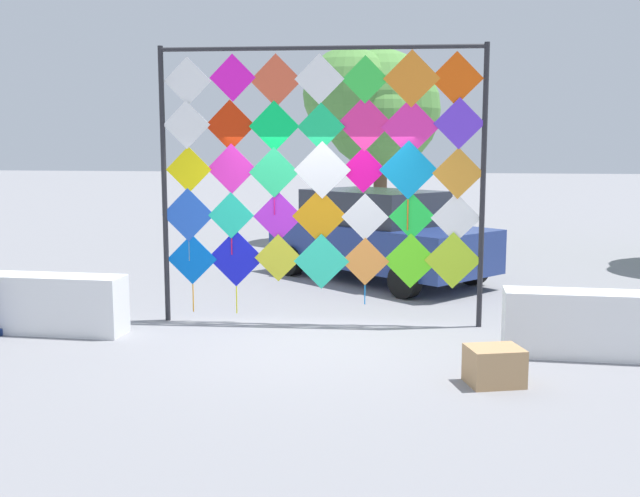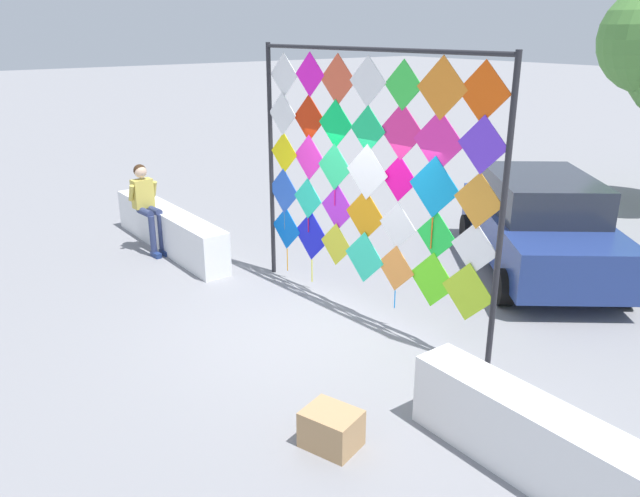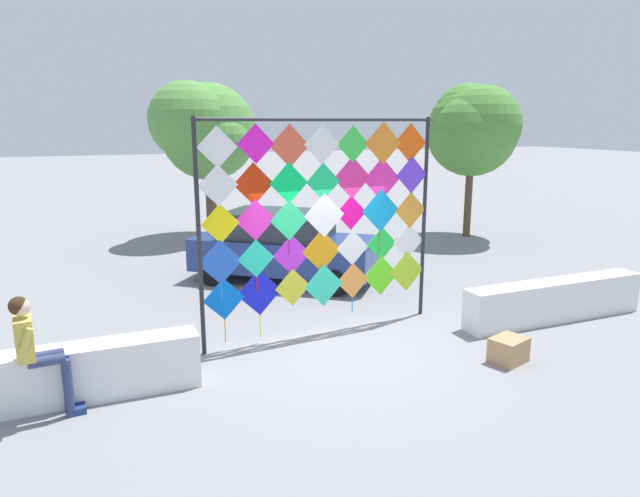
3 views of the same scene
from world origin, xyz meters
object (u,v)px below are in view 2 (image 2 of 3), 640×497
object	(u,v)px
kite_display_rack	(368,168)
cardboard_box_large	(331,429)
parked_car	(540,224)
seated_vendor	(146,201)

from	to	relation	value
kite_display_rack	cardboard_box_large	distance (m)	3.65
parked_car	seated_vendor	bearing A→B (deg)	-134.59
kite_display_rack	parked_car	size ratio (longest dim) A/B	0.99
seated_vendor	parked_car	bearing A→B (deg)	45.41
cardboard_box_large	kite_display_rack	bearing A→B (deg)	133.33
seated_vendor	parked_car	xyz separation A→B (m)	(4.78, 4.85, -0.14)
kite_display_rack	seated_vendor	bearing A→B (deg)	-161.93
seated_vendor	parked_car	world-z (taller)	parked_car
parked_car	cardboard_box_large	world-z (taller)	parked_car
seated_vendor	parked_car	distance (m)	6.82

